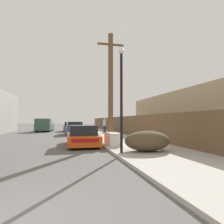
{
  "coord_description": "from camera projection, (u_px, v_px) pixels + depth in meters",
  "views": [
    {
      "loc": [
        1.09,
        -2.94,
        1.54
      ],
      "look_at": [
        4.34,
        10.91,
        2.15
      ],
      "focal_mm": 32.0,
      "sensor_mm": 36.0,
      "label": 1
    }
  ],
  "objects": [
    {
      "name": "building_right_house",
      "position": [
        197.0,
        116.0,
        18.08
      ],
      "size": [
        6.0,
        15.44,
        3.96
      ],
      "primitive_type": "cube",
      "color": "tan",
      "rests_on": "ground"
    },
    {
      "name": "car_parked_mid",
      "position": [
        74.0,
        129.0,
        21.91
      ],
      "size": [
        2.03,
        4.7,
        1.41
      ],
      "rotation": [
        0.0,
        0.0,
        0.07
      ],
      "color": "#2D478C",
      "rests_on": "ground"
    },
    {
      "name": "street_lamp",
      "position": [
        121.0,
        92.0,
        8.88
      ],
      "size": [
        0.26,
        0.26,
        4.67
      ],
      "color": "black",
      "rests_on": "sidewalk_curb"
    },
    {
      "name": "sidewalk_curb",
      "position": [
        97.0,
        132.0,
        26.61
      ],
      "size": [
        4.2,
        63.0,
        0.12
      ],
      "primitive_type": "cube",
      "color": "#ADA89E",
      "rests_on": "ground"
    },
    {
      "name": "utility_pole",
      "position": [
        111.0,
        86.0,
        13.37
      ],
      "size": [
        1.8,
        0.33,
        7.3
      ],
      "color": "brown",
      "rests_on": "sidewalk_curb"
    },
    {
      "name": "brush_pile",
      "position": [
        147.0,
        141.0,
        9.29
      ],
      "size": [
        2.16,
        1.46,
        0.94
      ],
      "color": "brown",
      "rests_on": "sidewalk_curb"
    },
    {
      "name": "parked_sports_car_red",
      "position": [
        82.0,
        136.0,
        12.29
      ],
      "size": [
        1.84,
        4.44,
        1.25
      ],
      "rotation": [
        0.0,
        0.0,
        -0.01
      ],
      "color": "#E05114",
      "rests_on": "ground"
    },
    {
      "name": "discarded_fridge",
      "position": [
        113.0,
        139.0,
        11.69
      ],
      "size": [
        0.73,
        1.65,
        0.73
      ],
      "rotation": [
        0.0,
        0.0,
        0.01
      ],
      "color": "white",
      "rests_on": "sidewalk_curb"
    },
    {
      "name": "wooden_fence",
      "position": [
        117.0,
        125.0,
        24.32
      ],
      "size": [
        0.08,
        37.48,
        1.87
      ],
      "primitive_type": "cube",
      "color": "brown",
      "rests_on": "sidewalk_curb"
    },
    {
      "name": "pedestrian",
      "position": [
        105.0,
        125.0,
        22.51
      ],
      "size": [
        0.34,
        0.34,
        1.72
      ],
      "color": "#282D42",
      "rests_on": "sidewalk_curb"
    },
    {
      "name": "pickup_truck",
      "position": [
        45.0,
        125.0,
        28.09
      ],
      "size": [
        2.27,
        5.51,
        1.8
      ],
      "rotation": [
        0.0,
        0.0,
        3.09
      ],
      "color": "#385647",
      "rests_on": "ground"
    },
    {
      "name": "car_parked_far",
      "position": [
        71.0,
        127.0,
        28.55
      ],
      "size": [
        1.96,
        4.12,
        1.35
      ],
      "rotation": [
        0.0,
        0.0,
        -0.03
      ],
      "color": "#5B1E19",
      "rests_on": "ground"
    }
  ]
}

